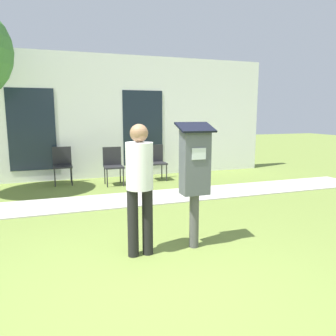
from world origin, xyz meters
name	(u,v)px	position (x,y,z in m)	size (l,w,h in m)	color
ground_plane	(161,292)	(0.00, 0.00, 0.00)	(40.00, 40.00, 0.00)	olive
sidewalk	(106,201)	(0.00, 3.44, 0.01)	(12.00, 1.10, 0.02)	#B7B2A8
building_facade	(89,117)	(0.00, 6.02, 1.60)	(10.00, 0.26, 3.20)	white
parking_meter	(195,169)	(0.73, 0.89, 1.02)	(0.44, 0.31, 1.59)	#4C4C4C
person_standing	(140,180)	(0.03, 0.88, 0.93)	(0.32, 0.32, 1.58)	black
outdoor_chair_left	(62,162)	(-0.74, 5.44, 0.53)	(0.44, 0.44, 0.90)	#262628
outdoor_chair_middle	(113,163)	(0.40, 4.98, 0.53)	(0.44, 0.44, 0.90)	#262628
outdoor_chair_right	(156,159)	(1.55, 5.20, 0.53)	(0.44, 0.44, 0.90)	#262628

